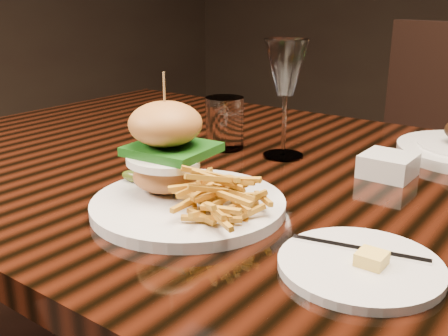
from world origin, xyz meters
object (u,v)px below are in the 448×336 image
Objects in this scene: wine_glass at (286,71)px; chair_far at (427,163)px; dining_table at (308,225)px; burger_plate at (184,177)px.

wine_glass is 0.88m from chair_far.
dining_table is at bearing -71.51° from chair_far.
wine_glass is at bearing 100.75° from burger_plate.
chair_far is (0.03, 1.09, -0.26)m from burger_plate.
wine_glass reaches higher than dining_table.
burger_plate is at bearing -112.01° from dining_table.
chair_far is (-0.06, 0.89, -0.13)m from dining_table.
dining_table is 0.25m from burger_plate.
dining_table is 6.15× the size of burger_plate.
burger_plate is 1.12m from chair_far.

